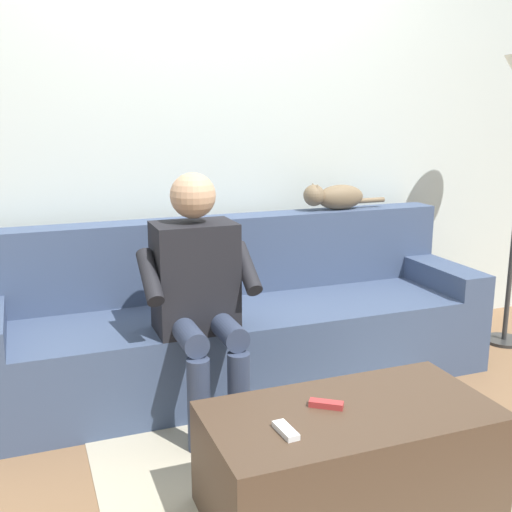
% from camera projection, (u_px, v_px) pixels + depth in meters
% --- Properties ---
extents(ground_plane, '(8.00, 8.00, 0.00)m').
position_uv_depth(ground_plane, '(292.00, 443.00, 2.76)').
color(ground_plane, '#846042').
extents(back_wall, '(5.54, 0.06, 2.65)m').
position_uv_depth(back_wall, '(207.00, 129.00, 3.57)').
color(back_wall, silver).
rests_on(back_wall, ground).
extents(couch, '(2.69, 0.76, 0.85)m').
position_uv_depth(couch, '(236.00, 325.00, 3.37)').
color(couch, '#3D4C6B').
rests_on(couch, ground).
extents(coffee_table, '(1.04, 0.53, 0.40)m').
position_uv_depth(coffee_table, '(349.00, 460.00, 2.26)').
color(coffee_table, '#4C3828').
rests_on(coffee_table, ground).
extents(person_solo_seated, '(0.53, 0.53, 1.16)m').
position_uv_depth(person_solo_seated, '(198.00, 286.00, 2.85)').
color(person_solo_seated, black).
rests_on(person_solo_seated, ground).
extents(cat_on_backrest, '(0.53, 0.13, 0.16)m').
position_uv_depth(cat_on_backrest, '(334.00, 197.00, 3.68)').
color(cat_on_backrest, '#756047').
rests_on(cat_on_backrest, couch).
extents(remote_white, '(0.05, 0.12, 0.02)m').
position_uv_depth(remote_white, '(286.00, 430.00, 2.05)').
color(remote_white, white).
rests_on(remote_white, coffee_table).
extents(remote_red, '(0.12, 0.10, 0.02)m').
position_uv_depth(remote_red, '(326.00, 404.00, 2.23)').
color(remote_red, '#B73333').
rests_on(remote_red, coffee_table).
extents(floor_rug, '(1.72, 1.59, 0.01)m').
position_uv_depth(floor_rug, '(327.00, 483.00, 2.45)').
color(floor_rug, '#B7AD93').
rests_on(floor_rug, ground).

